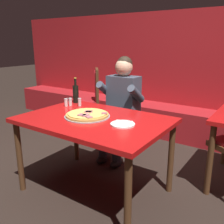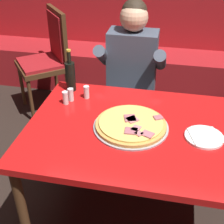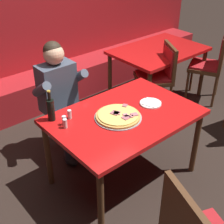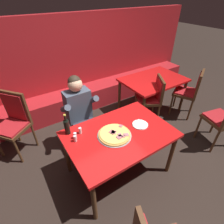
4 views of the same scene
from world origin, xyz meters
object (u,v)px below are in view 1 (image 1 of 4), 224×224
object	(u,v)px
shaker_parmesan	(66,103)
dining_chair_near_left	(90,96)
pizza	(87,115)
beer_bottle	(76,93)
main_dining_table	(94,126)
plate_white_paper	(123,124)
shaker_black_pepper	(80,102)
shaker_oregano	(70,102)
diner_seated_blue_shirt	(120,104)

from	to	relation	value
shaker_parmesan	dining_chair_near_left	size ratio (longest dim) A/B	0.08
pizza	beer_bottle	xyz separation A→B (m)	(-0.47, 0.36, 0.09)
main_dining_table	dining_chair_near_left	world-z (taller)	dining_chair_near_left
plate_white_paper	shaker_black_pepper	xyz separation A→B (m)	(-0.74, 0.29, 0.03)
plate_white_paper	shaker_parmesan	bearing A→B (deg)	167.15
shaker_black_pepper	dining_chair_near_left	bearing A→B (deg)	124.13
plate_white_paper	beer_bottle	xyz separation A→B (m)	(-0.87, 0.38, 0.10)
pizza	shaker_oregano	size ratio (longest dim) A/B	4.97
beer_bottle	shaker_oregano	distance (m)	0.16
plate_white_paper	shaker_oregano	distance (m)	0.86
main_dining_table	beer_bottle	distance (m)	0.68
dining_chair_near_left	pizza	bearing A→B (deg)	-51.51
diner_seated_blue_shirt	dining_chair_near_left	distance (m)	1.05
shaker_black_pepper	diner_seated_blue_shirt	bearing A→B (deg)	65.42
shaker_oregano	dining_chair_near_left	size ratio (longest dim) A/B	0.08
main_dining_table	diner_seated_blue_shirt	bearing A→B (deg)	104.74
shaker_black_pepper	main_dining_table	bearing A→B (deg)	-33.33
pizza	shaker_oregano	bearing A→B (deg)	152.48
plate_white_paper	dining_chair_near_left	world-z (taller)	dining_chair_near_left
dining_chair_near_left	plate_white_paper	bearing A→B (deg)	-42.40
shaker_oregano	diner_seated_blue_shirt	world-z (taller)	diner_seated_blue_shirt
pizza	beer_bottle	world-z (taller)	beer_bottle
pizza	plate_white_paper	size ratio (longest dim) A/B	2.04
plate_white_paper	shaker_black_pepper	world-z (taller)	shaker_black_pepper
pizza	shaker_black_pepper	bearing A→B (deg)	140.76
pizza	diner_seated_blue_shirt	xyz separation A→B (m)	(-0.12, 0.75, -0.07)
pizza	shaker_parmesan	size ratio (longest dim) A/B	4.97
main_dining_table	shaker_black_pepper	size ratio (longest dim) A/B	15.69
shaker_black_pepper	shaker_parmesan	xyz separation A→B (m)	(-0.11, -0.10, 0.00)
plate_white_paper	shaker_parmesan	xyz separation A→B (m)	(-0.85, 0.19, 0.03)
shaker_oregano	shaker_black_pepper	xyz separation A→B (m)	(0.09, 0.05, 0.00)
diner_seated_blue_shirt	beer_bottle	bearing A→B (deg)	-131.95
beer_bottle	diner_seated_blue_shirt	world-z (taller)	diner_seated_blue_shirt
pizza	shaker_oregano	world-z (taller)	shaker_oregano
shaker_parmesan	beer_bottle	bearing A→B (deg)	96.84
shaker_oregano	dining_chair_near_left	xyz separation A→B (m)	(-0.59, 1.06, -0.20)
beer_bottle	shaker_black_pepper	bearing A→B (deg)	-33.11
diner_seated_blue_shirt	dining_chair_near_left	xyz separation A→B (m)	(-0.90, 0.53, -0.11)
shaker_parmesan	diner_seated_blue_shirt	xyz separation A→B (m)	(0.33, 0.58, -0.09)
beer_bottle	shaker_black_pepper	distance (m)	0.17
beer_bottle	shaker_parmesan	distance (m)	0.20
shaker_black_pepper	diner_seated_blue_shirt	xyz separation A→B (m)	(0.22, 0.48, -0.09)
plate_white_paper	main_dining_table	bearing A→B (deg)	176.74
plate_white_paper	dining_chair_near_left	size ratio (longest dim) A/B	0.20
plate_white_paper	diner_seated_blue_shirt	size ratio (longest dim) A/B	0.16
pizza	shaker_black_pepper	xyz separation A→B (m)	(-0.34, 0.28, 0.02)
shaker_black_pepper	beer_bottle	bearing A→B (deg)	146.89
shaker_oregano	plate_white_paper	bearing A→B (deg)	-16.09
plate_white_paper	shaker_parmesan	size ratio (longest dim) A/B	2.44
beer_bottle	diner_seated_blue_shirt	bearing A→B (deg)	48.05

